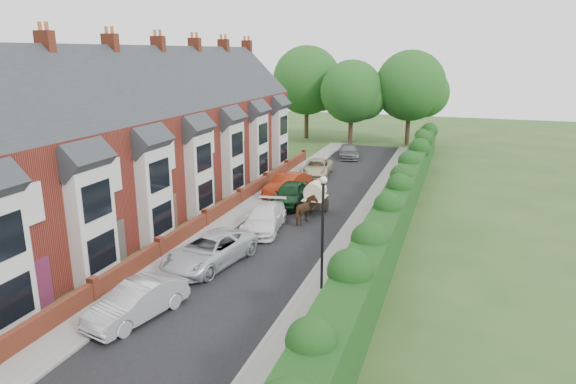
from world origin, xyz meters
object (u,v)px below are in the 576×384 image
Objects in this scene: car_beige at (317,168)px; car_green at (290,194)px; horse at (306,211)px; horse_cart at (315,195)px; car_white at (264,218)px; car_grey at (349,151)px; car_silver_a at (137,301)px; car_silver_b at (209,250)px; car_red at (287,184)px; lamppost at (323,219)px.

car_green is at bearing -92.33° from car_beige.
horse is at bearing -61.71° from car_green.
car_beige is 10.58m from horse_cart.
car_grey is (0.17, 22.36, -0.07)m from car_white.
car_white is at bearing -93.23° from car_beige.
car_silver_a is 0.80× the size of car_silver_b.
car_red reaches higher than car_white.
car_silver_a is at bearing -82.33° from car_silver_b.
horse is (2.73, -12.32, 0.16)m from car_beige.
car_silver_b is 5.64m from car_white.
car_green is at bearing -105.05° from car_grey.
car_white is at bearing -104.41° from car_grey.
horse_cart is at bearing 107.24° from lamppost.
car_beige is (0.39, 6.58, -0.12)m from car_red.
car_green reaches higher than car_beige.
lamppost is 11.26m from horse_cart.
car_red is (-1.16, 7.60, 0.07)m from car_white.
car_silver_b is 1.13× the size of car_red.
car_grey is 1.53× the size of horse_cart.
car_silver_b is 1.14× the size of car_beige.
horse is (2.65, 7.46, 0.07)m from car_silver_b.
car_red is 4.80m from horse_cart.
horse_cart reaches higher than car_silver_b.
car_silver_a is 2.23× the size of horse.
horse_cart is (2.11, -1.32, 0.43)m from car_green.
horse_cart is at bearing -35.35° from car_green.
car_green is 0.96× the size of car_red.
car_grey is at bearing -78.85° from horse.
car_white is (-5.24, 6.60, -2.58)m from lamppost.
car_green is (-5.39, 11.89, -2.51)m from lamppost.
car_silver_a is at bearing -79.74° from car_red.
car_silver_b is 27.98m from car_grey.
car_white is at bearing 98.76° from car_silver_a.
horse is at bearing 80.89° from car_silver_b.
car_beige is at bearing 84.95° from car_white.
lamppost reaches higher than car_silver_b.
horse is at bearing 111.19° from lamppost.
car_red is at bearing 90.51° from car_white.
horse_cart reaches higher than car_grey.
car_white reaches higher than car_grey.
lamppost is 29.52m from car_grey.
car_silver_a is at bearing 83.59° from horse.
horse is (2.11, -3.43, 0.04)m from car_green.
car_beige is at bearing -110.58° from car_grey.
car_silver_b is 1.21× the size of car_grey.
car_silver_b is at bearing 100.89° from car_silver_a.
lamppost is 1.18× the size of car_silver_a.
car_green reaches higher than car_white.
lamppost reaches higher than car_beige.
car_silver_b is at bearing -105.73° from car_grey.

